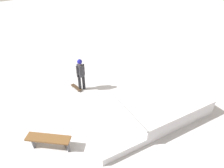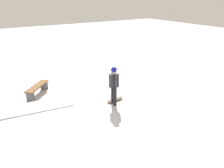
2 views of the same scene
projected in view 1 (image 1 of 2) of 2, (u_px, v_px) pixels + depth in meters
name	position (u px, v px, depth m)	size (l,w,h in m)	color
ground_plane	(144.00, 107.00, 9.30)	(60.00, 60.00, 0.00)	silver
skate_ramp	(153.00, 108.00, 8.73)	(5.69, 3.27, 0.74)	silver
skater	(81.00, 72.00, 9.94)	(0.44, 0.40, 1.73)	black
skateboard	(76.00, 87.00, 10.48)	(0.31, 0.81, 0.09)	#3F2D1E
park_bench	(49.00, 140.00, 7.17)	(1.43, 1.39, 0.48)	brown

